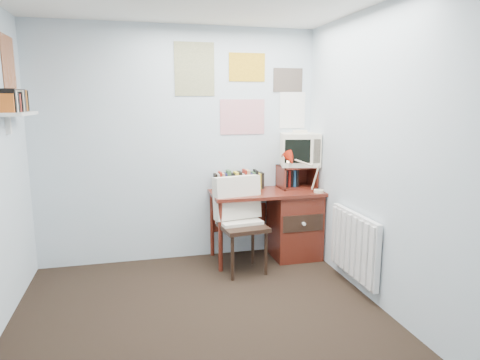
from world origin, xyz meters
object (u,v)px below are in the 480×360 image
object	(u,v)px
crt_tv	(300,148)
radiator	(354,245)
desk	(289,221)
desk_lamp	(319,175)
tv_riser	(297,177)
desk_chair	(243,227)
wall_shelf	(18,114)

from	to	relation	value
crt_tv	radiator	world-z (taller)	crt_tv
desk	radiator	distance (m)	0.97
desk_lamp	tv_riser	xyz separation A→B (m)	(-0.14, 0.30, -0.07)
desk_lamp	crt_tv	bearing A→B (deg)	123.53
crt_tv	radiator	size ratio (longest dim) A/B	0.52
desk_chair	desk_lamp	size ratio (longest dim) A/B	2.42
crt_tv	wall_shelf	xyz separation A→B (m)	(-2.72, -0.51, 0.41)
desk_chair	desk	bearing A→B (deg)	19.29
desk	radiator	size ratio (longest dim) A/B	1.50
radiator	wall_shelf	size ratio (longest dim) A/B	1.29
tv_riser	crt_tv	xyz separation A→B (m)	(0.03, 0.02, 0.32)
crt_tv	wall_shelf	size ratio (longest dim) A/B	0.67
radiator	crt_tv	bearing A→B (deg)	97.33
desk_chair	wall_shelf	xyz separation A→B (m)	(-1.96, -0.07, 1.15)
crt_tv	wall_shelf	world-z (taller)	wall_shelf
tv_riser	wall_shelf	bearing A→B (deg)	-169.68
desk_chair	desk_lamp	bearing A→B (deg)	0.16
desk	radiator	bearing A→B (deg)	-72.76
desk	radiator	xyz separation A→B (m)	(0.29, -0.93, 0.01)
desk_lamp	crt_tv	size ratio (longest dim) A/B	0.93
desk_chair	crt_tv	distance (m)	1.15
wall_shelf	crt_tv	bearing A→B (deg)	10.61
desk	radiator	world-z (taller)	desk
desk_chair	tv_riser	distance (m)	0.94
crt_tv	desk_chair	bearing A→B (deg)	-137.06
tv_riser	crt_tv	distance (m)	0.32
radiator	desk	bearing A→B (deg)	107.24
desk_lamp	desk	bearing A→B (deg)	158.86
desk	crt_tv	distance (m)	0.83
desk_lamp	crt_tv	xyz separation A→B (m)	(-0.10, 0.32, 0.25)
desk	tv_riser	xyz separation A→B (m)	(0.12, 0.11, 0.48)
crt_tv	wall_shelf	distance (m)	2.80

